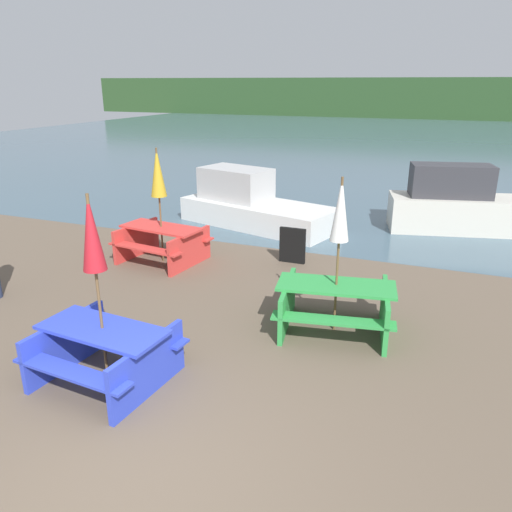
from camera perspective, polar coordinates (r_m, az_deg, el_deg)
The scene contains 12 objects.
ground_plane at distance 5.34m, azimuth -14.45°, elevation -23.85°, with size 60.00×60.00×0.00m, color brown.
water at distance 35.46m, azimuth 17.91°, elevation 12.58°, with size 60.00×50.00×0.00m.
far_treeline at distance 55.27m, azimuth 19.89°, elevation 16.57°, with size 80.00×1.60×4.00m.
picnic_table_blue at distance 6.60m, azimuth -16.92°, elevation -10.13°, with size 1.73×1.51×0.74m.
picnic_table_green at distance 7.65m, azimuth 9.05°, elevation -5.27°, with size 1.95×1.66×0.74m.
picnic_table_red at distance 10.63m, azimuth -10.68°, elevation 1.77°, with size 1.85×1.58×0.76m.
umbrella_gold at distance 10.30m, azimuth -11.17°, elevation 9.24°, with size 0.32×0.32×2.37m.
umbrella_white at distance 7.18m, azimuth 9.64°, elevation 5.04°, with size 0.27×0.27×2.36m.
umbrella_crimson at distance 6.04m, azimuth -18.27°, elevation 2.26°, with size 0.28×0.28×2.42m.
boat at distance 13.23m, azimuth -0.51°, elevation 5.85°, with size 4.41×2.61×1.44m.
boat_second at distance 13.70m, azimuth 23.57°, elevation 5.14°, with size 4.55×2.18×1.67m.
signboard at distance 10.41m, azimuth 4.18°, elevation 1.22°, with size 0.55×0.08×0.75m.
Camera 1 is at (2.51, -3.03, 3.60)m, focal length 35.00 mm.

